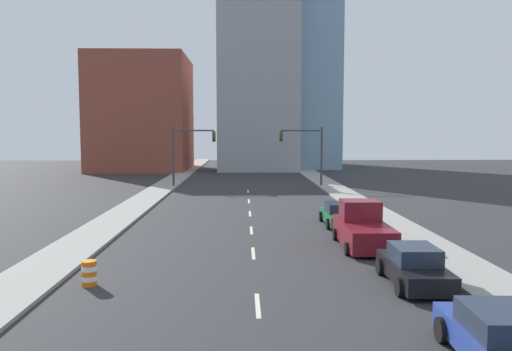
# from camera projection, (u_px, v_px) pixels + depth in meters

# --- Properties ---
(sidewalk_left) EXTENTS (2.73, 102.19, 0.15)m
(sidewalk_left) POSITION_uv_depth(u_px,v_px,m) (167.00, 184.00, 54.74)
(sidewalk_left) COLOR gray
(sidewalk_left) RESTS_ON ground
(sidewalk_right) EXTENTS (2.73, 102.19, 0.15)m
(sidewalk_right) POSITION_uv_depth(u_px,v_px,m) (327.00, 184.00, 55.19)
(sidewalk_right) COLOR gray
(sidewalk_right) RESTS_ON ground
(lane_stripe_at_13m) EXTENTS (0.16, 2.40, 0.01)m
(lane_stripe_at_13m) POSITION_uv_depth(u_px,v_px,m) (258.00, 305.00, 16.64)
(lane_stripe_at_13m) COLOR beige
(lane_stripe_at_13m) RESTS_ON ground
(lane_stripe_at_20m) EXTENTS (0.16, 2.40, 0.01)m
(lane_stripe_at_20m) POSITION_uv_depth(u_px,v_px,m) (253.00, 253.00, 23.83)
(lane_stripe_at_20m) COLOR beige
(lane_stripe_at_20m) RESTS_ON ground
(lane_stripe_at_25m) EXTENTS (0.16, 2.40, 0.01)m
(lane_stripe_at_25m) POSITION_uv_depth(u_px,v_px,m) (251.00, 230.00, 29.39)
(lane_stripe_at_25m) COLOR beige
(lane_stripe_at_25m) RESTS_ON ground
(lane_stripe_at_31m) EXTENTS (0.16, 2.40, 0.01)m
(lane_stripe_at_31m) POSITION_uv_depth(u_px,v_px,m) (250.00, 214.00, 35.41)
(lane_stripe_at_31m) COLOR beige
(lane_stripe_at_31m) RESTS_ON ground
(lane_stripe_at_38m) EXTENTS (0.16, 2.40, 0.01)m
(lane_stripe_at_38m) POSITION_uv_depth(u_px,v_px,m) (249.00, 201.00, 41.80)
(lane_stripe_at_38m) COLOR beige
(lane_stripe_at_38m) RESTS_ON ground
(lane_stripe_at_45m) EXTENTS (0.16, 2.40, 0.01)m
(lane_stripe_at_45m) POSITION_uv_depth(u_px,v_px,m) (248.00, 191.00, 48.90)
(lane_stripe_at_45m) COLOR beige
(lane_stripe_at_45m) RESTS_ON ground
(building_brick_left) EXTENTS (14.00, 16.00, 17.15)m
(building_brick_left) POSITION_uv_depth(u_px,v_px,m) (143.00, 114.00, 76.37)
(building_brick_left) COLOR brown
(building_brick_left) RESTS_ON ground
(building_office_center) EXTENTS (12.00, 20.00, 30.60)m
(building_office_center) POSITION_uv_depth(u_px,v_px,m) (257.00, 73.00, 80.23)
(building_office_center) COLOR #99999E
(building_office_center) RESTS_ON ground
(building_glass_right) EXTENTS (13.00, 20.00, 36.76)m
(building_glass_right) POSITION_uv_depth(u_px,v_px,m) (294.00, 57.00, 84.12)
(building_glass_right) COLOR #7A9EB7
(building_glass_right) RESTS_ON ground
(traffic_signal_left) EXTENTS (4.60, 0.35, 6.36)m
(traffic_signal_left) POSITION_uv_depth(u_px,v_px,m) (185.00, 148.00, 52.52)
(traffic_signal_left) COLOR #38383D
(traffic_signal_left) RESTS_ON ground
(traffic_signal_right) EXTENTS (4.60, 0.35, 6.36)m
(traffic_signal_right) POSITION_uv_depth(u_px,v_px,m) (309.00, 148.00, 52.86)
(traffic_signal_right) COLOR #38383D
(traffic_signal_right) RESTS_ON ground
(traffic_barrel) EXTENTS (0.56, 0.56, 0.95)m
(traffic_barrel) POSITION_uv_depth(u_px,v_px,m) (89.00, 273.00, 18.75)
(traffic_barrel) COLOR orange
(traffic_barrel) RESTS_ON ground
(sedan_blue) EXTENTS (2.22, 4.67, 1.46)m
(sedan_blue) POSITION_uv_depth(u_px,v_px,m) (500.00, 340.00, 12.22)
(sedan_blue) COLOR navy
(sedan_blue) RESTS_ON ground
(sedan_black) EXTENTS (2.14, 4.39, 1.50)m
(sedan_black) POSITION_uv_depth(u_px,v_px,m) (414.00, 267.00, 18.83)
(sedan_black) COLOR black
(sedan_black) RESTS_ON ground
(pickup_truck_maroon) EXTENTS (2.54, 5.39, 2.27)m
(pickup_truck_maroon) POSITION_uv_depth(u_px,v_px,m) (363.00, 229.00, 25.17)
(pickup_truck_maroon) COLOR maroon
(pickup_truck_maroon) RESTS_ON ground
(sedan_green) EXTENTS (2.08, 4.38, 1.40)m
(sedan_green) POSITION_uv_depth(u_px,v_px,m) (339.00, 215.00, 31.03)
(sedan_green) COLOR #1E6033
(sedan_green) RESTS_ON ground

